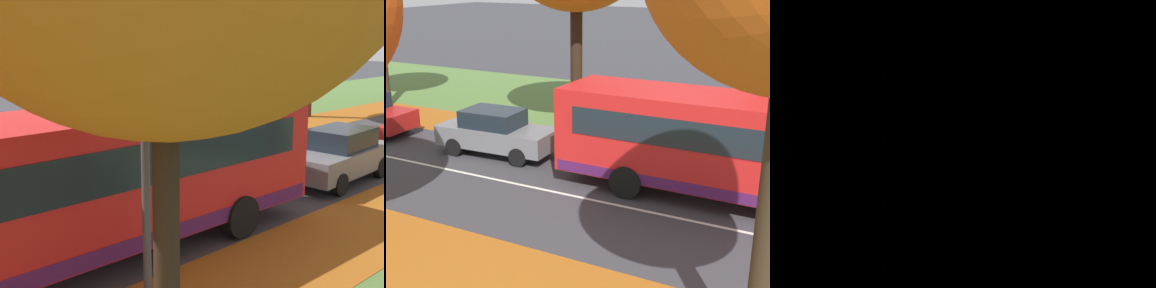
{
  "view_description": "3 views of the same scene",
  "coord_description": "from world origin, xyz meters",
  "views": [
    {
      "loc": [
        10.36,
        3.91,
        4.51
      ],
      "look_at": [
        0.33,
        13.52,
        1.55
      ],
      "focal_mm": 50.0,
      "sensor_mm": 36.0,
      "label": 1
    },
    {
      "loc": [
        -12.62,
        7.08,
        6.25
      ],
      "look_at": [
        -0.43,
        13.49,
        1.77
      ],
      "focal_mm": 50.0,
      "sensor_mm": 36.0,
      "label": 2
    },
    {
      "loc": [
        5.43,
        -0.78,
        5.62
      ],
      "look_at": [
        -0.17,
        12.94,
        1.75
      ],
      "focal_mm": 50.0,
      "sensor_mm": 36.0,
      "label": 3
    }
  ],
  "objects": [
    {
      "name": "leaf_litter_left",
      "position": [
        -4.6,
        14.0,
        0.01
      ],
      "size": [
        2.8,
        60.0,
        0.0
      ],
      "primitive_type": "cube",
      "color": "#9E5619",
      "rests_on": "grass_verge_left"
    },
    {
      "name": "car_grey_lead",
      "position": [
        2.05,
        18.05,
        0.81
      ],
      "size": [
        1.94,
        4.28,
        1.62
      ],
      "color": "slate",
      "rests_on": "ground"
    },
    {
      "name": "grass_verge_right",
      "position": [
        9.2,
        20.0,
        0.0
      ],
      "size": [
        12.0,
        90.0,
        0.01
      ],
      "primitive_type": "cube",
      "color": "#517538",
      "rests_on": "ground"
    },
    {
      "name": "road_centre_line",
      "position": [
        0.0,
        20.0,
        0.0
      ],
      "size": [
        0.12,
        80.0,
        0.01
      ],
      "primitive_type": "cube",
      "color": "silver",
      "rests_on": "ground"
    },
    {
      "name": "leaf_litter_right",
      "position": [
        4.6,
        14.0,
        0.01
      ],
      "size": [
        2.8,
        60.0,
        0.0
      ],
      "primitive_type": "cube",
      "color": "#9E5619",
      "rests_on": "grass_verge_right"
    },
    {
      "name": "bus",
      "position": [
        1.78,
        9.59,
        1.7
      ],
      "size": [
        2.73,
        10.42,
        2.98
      ],
      "color": "red",
      "rests_on": "ground"
    }
  ]
}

